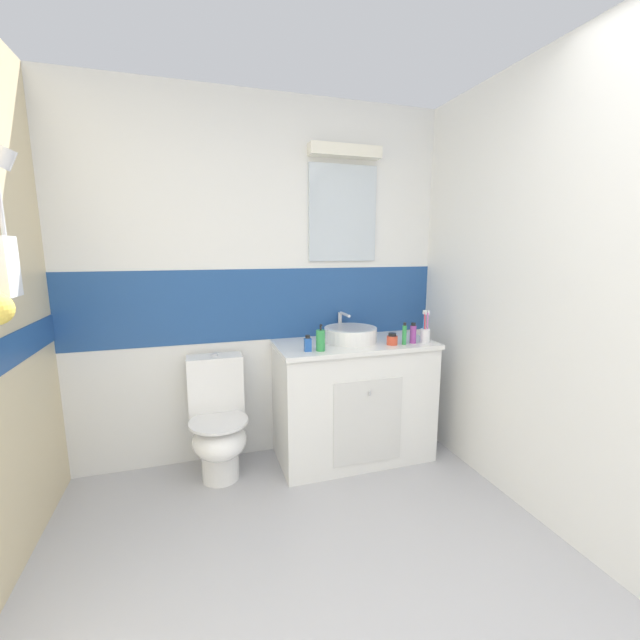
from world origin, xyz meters
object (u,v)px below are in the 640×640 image
object	(u,v)px
toilet	(218,423)
perfume_flask_small	(308,344)
sink_basin	(350,334)
soap_dispenser	(321,340)
deodorant_spray_can	(413,334)
toothbrush_cup	(425,334)
hair_gel_jar	(392,340)
toothpaste_tube_upright	(404,334)

from	to	relation	value
toilet	perfume_flask_small	world-z (taller)	perfume_flask_small
toilet	perfume_flask_small	distance (m)	0.79
sink_basin	soap_dispenser	size ratio (longest dim) A/B	2.36
sink_basin	deodorant_spray_can	bearing A→B (deg)	-24.04
toilet	deodorant_spray_can	bearing A→B (deg)	-7.59
soap_dispenser	deodorant_spray_can	bearing A→B (deg)	0.72
sink_basin	deodorant_spray_can	distance (m)	0.43
toothbrush_cup	soap_dispenser	world-z (taller)	toothbrush_cup
hair_gel_jar	toothbrush_cup	bearing A→B (deg)	-2.44
toothbrush_cup	hair_gel_jar	xyz separation A→B (m)	(-0.25, 0.01, -0.03)
toilet	toothpaste_tube_upright	bearing A→B (deg)	-8.97
perfume_flask_small	deodorant_spray_can	xyz separation A→B (m)	(0.75, 0.00, 0.02)
soap_dispenser	perfume_flask_small	world-z (taller)	soap_dispenser
toilet	hair_gel_jar	xyz separation A→B (m)	(1.15, -0.17, 0.52)
toilet	deodorant_spray_can	distance (m)	1.43
toothbrush_cup	toothpaste_tube_upright	distance (m)	0.17
toothpaste_tube_upright	deodorant_spray_can	size ratio (longest dim) A/B	1.07
soap_dispenser	toothpaste_tube_upright	world-z (taller)	soap_dispenser
toilet	perfume_flask_small	bearing A→B (deg)	-17.50
toothpaste_tube_upright	perfume_flask_small	bearing A→B (deg)	178.48
perfume_flask_small	deodorant_spray_can	bearing A→B (deg)	0.16
deodorant_spray_can	perfume_flask_small	bearing A→B (deg)	-179.84
sink_basin	soap_dispenser	bearing A→B (deg)	-146.44
perfume_flask_small	hair_gel_jar	size ratio (longest dim) A/B	1.33
toilet	toothbrush_cup	world-z (taller)	toothbrush_cup
toothpaste_tube_upright	hair_gel_jar	size ratio (longest dim) A/B	1.92
toothbrush_cup	hair_gel_jar	size ratio (longest dim) A/B	2.88
soap_dispenser	deodorant_spray_can	xyz separation A→B (m)	(0.67, 0.01, -0.00)
toothpaste_tube_upright	deodorant_spray_can	bearing A→B (deg)	14.32
toothbrush_cup	sink_basin	bearing A→B (deg)	159.05
toothpaste_tube_upright	hair_gel_jar	bearing A→B (deg)	165.09
perfume_flask_small	toothpaste_tube_upright	bearing A→B (deg)	-1.52
toilet	toothpaste_tube_upright	xyz separation A→B (m)	(1.23, -0.19, 0.55)
toothpaste_tube_upright	toilet	bearing A→B (deg)	171.03
toilet	toothpaste_tube_upright	world-z (taller)	toothpaste_tube_upright
perfume_flask_small	toothbrush_cup	bearing A→B (deg)	-0.49
soap_dispenser	sink_basin	bearing A→B (deg)	33.56
perfume_flask_small	deodorant_spray_can	world-z (taller)	deodorant_spray_can
toothpaste_tube_upright	hair_gel_jar	world-z (taller)	toothpaste_tube_upright
perfume_flask_small	hair_gel_jar	xyz separation A→B (m)	(0.59, 0.00, -0.01)
perfume_flask_small	hair_gel_jar	bearing A→B (deg)	0.33
toilet	perfume_flask_small	xyz separation A→B (m)	(0.56, -0.18, 0.53)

